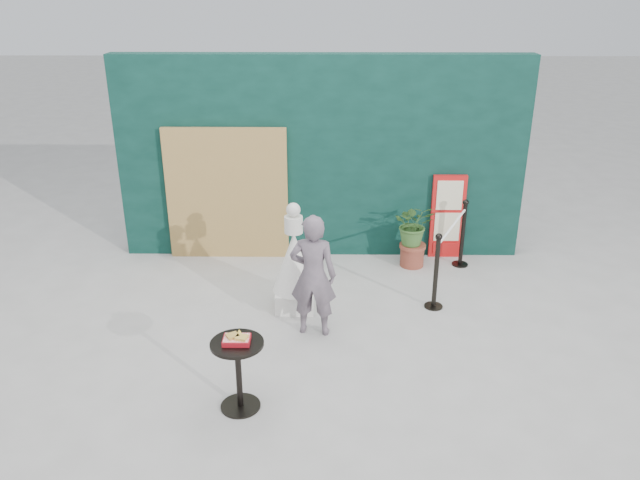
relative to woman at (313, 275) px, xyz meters
The scene contains 10 objects.
ground 1.04m from the woman, 83.89° to the right, with size 60.00×60.00×0.00m, color #ADAAA5.
back_wall 2.55m from the woman, 88.22° to the left, with size 6.00×0.30×3.00m, color black.
bamboo_fence 2.61m from the woman, 120.68° to the left, with size 1.80×0.08×2.00m, color tan.
woman is the anchor object (origin of this frame).
menu_board 2.99m from the woman, 48.65° to the left, with size 0.50×0.07×1.30m.
statue 0.66m from the woman, 113.00° to the left, with size 0.56×0.56×1.44m.
cafe_table 1.63m from the woman, 115.75° to the right, with size 0.52×0.52×0.75m.
food_basket 1.61m from the woman, 115.72° to the right, with size 0.26×0.19×0.11m.
planter 2.39m from the woman, 53.18° to the left, with size 0.58×0.50×0.98m.
stanchion_barrier 2.27m from the woman, 34.63° to the left, with size 0.84×1.54×1.03m.
Camera 1 is at (0.07, -5.84, 3.96)m, focal length 35.00 mm.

